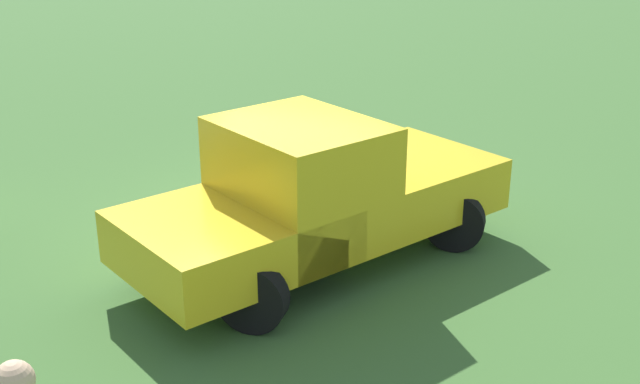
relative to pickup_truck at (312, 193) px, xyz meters
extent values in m
plane|color=#3D662D|center=(-0.63, 0.89, -0.92)|extent=(80.00, 80.00, 0.00)
cylinder|color=black|center=(0.28, 1.77, -0.55)|extent=(0.74, 0.22, 0.74)
cylinder|color=black|center=(1.54, 0.91, -0.55)|extent=(0.74, 0.22, 0.74)
cylinder|color=black|center=(-1.41, -0.71, -0.55)|extent=(0.74, 0.22, 0.74)
cylinder|color=black|center=(-0.14, -1.57, -0.55)|extent=(0.74, 0.22, 0.74)
cube|color=gold|center=(0.86, 1.27, -0.21)|extent=(2.57, 2.58, 0.64)
cube|color=gold|center=(-0.09, -0.13, 0.17)|extent=(2.36, 2.27, 1.40)
cube|color=slate|center=(-0.09, -0.13, 0.61)|extent=(2.11, 2.00, 0.48)
cube|color=gold|center=(-0.62, -0.91, -0.23)|extent=(2.78, 2.89, 0.60)
cube|color=silver|center=(1.35, 1.99, -0.47)|extent=(1.52, 1.08, 0.16)
sphere|color=#D8AD84|center=(-0.18, -5.00, 0.75)|extent=(0.23, 0.23, 0.23)
camera|label=1|loc=(2.51, -8.04, 3.33)|focal=44.34mm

